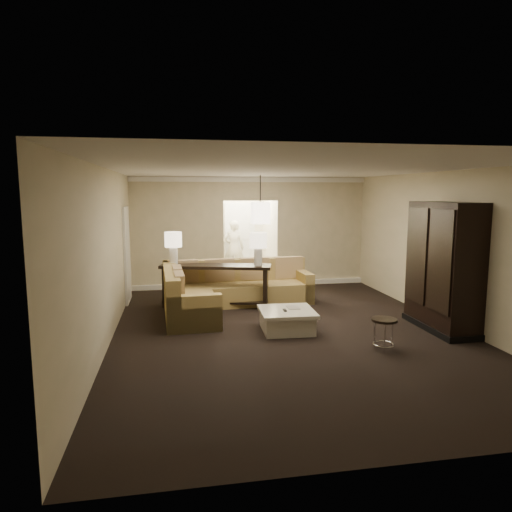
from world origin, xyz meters
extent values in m
plane|color=black|center=(0.00, 0.00, 0.00)|extent=(8.00, 8.00, 0.00)
cube|color=beige|center=(0.00, 4.00, 1.40)|extent=(6.00, 0.04, 2.80)
cube|color=beige|center=(0.00, -4.00, 1.40)|extent=(6.00, 0.04, 2.80)
cube|color=beige|center=(-3.00, 0.00, 1.40)|extent=(0.04, 8.00, 2.80)
cube|color=beige|center=(3.00, 0.00, 1.40)|extent=(0.04, 8.00, 2.80)
cube|color=white|center=(0.00, 0.00, 2.80)|extent=(6.00, 8.00, 0.02)
cube|color=white|center=(0.00, 3.95, 2.73)|extent=(6.00, 0.10, 0.12)
cube|color=white|center=(0.00, 3.95, 0.06)|extent=(6.00, 0.10, 0.12)
cube|color=white|center=(-2.97, 2.80, 1.05)|extent=(0.05, 0.90, 2.10)
cube|color=silver|center=(0.00, 5.00, 0.00)|extent=(1.40, 2.00, 0.01)
cube|color=#F7EBCA|center=(-0.70, 5.00, 1.40)|extent=(0.04, 2.00, 2.80)
cube|color=#F7EBCA|center=(0.70, 5.00, 1.40)|extent=(0.04, 2.00, 2.80)
cube|color=#F7EBCA|center=(0.00, 6.00, 1.40)|extent=(1.40, 0.04, 2.80)
cube|color=white|center=(0.00, 5.97, 1.05)|extent=(0.90, 0.05, 2.10)
cube|color=brown|center=(-0.59, 2.18, 0.22)|extent=(3.22, 1.09, 0.45)
cube|color=brown|center=(-1.65, 0.91, 0.22)|extent=(1.02, 1.52, 0.45)
cube|color=brown|center=(-0.60, 2.53, 0.69)|extent=(3.19, 0.38, 0.49)
cube|color=brown|center=(-2.02, 1.43, 0.69)|extent=(0.36, 2.56, 0.49)
cube|color=brown|center=(0.90, 2.24, 0.33)|extent=(0.25, 0.96, 0.66)
cube|color=brown|center=(-1.62, 0.27, 0.33)|extent=(0.96, 0.25, 0.66)
cube|color=#946D4F|center=(-1.77, 2.42, 0.71)|extent=(0.66, 0.20, 0.49)
cube|color=#946D4F|center=(-0.97, 2.46, 0.71)|extent=(0.66, 0.20, 0.49)
cube|color=#946D4F|center=(-0.17, 2.49, 0.71)|extent=(0.66, 0.20, 0.49)
cube|color=#946D4F|center=(0.62, 2.52, 0.71)|extent=(0.66, 0.20, 0.49)
cube|color=#946D4F|center=(-1.90, 1.54, 0.71)|extent=(0.20, 0.64, 0.49)
cube|color=#946D4F|center=(-1.87, 0.79, 0.71)|extent=(0.20, 0.64, 0.49)
cube|color=silver|center=(-0.03, 0.06, 0.16)|extent=(0.88, 0.88, 0.32)
cube|color=silver|center=(-0.03, 0.06, 0.35)|extent=(0.98, 0.98, 0.06)
cube|color=black|center=(-0.08, 0.01, 0.38)|extent=(0.05, 0.15, 0.02)
cube|color=beige|center=(0.12, 0.19, 0.38)|extent=(0.22, 0.29, 0.01)
cube|color=black|center=(-1.09, 2.00, 0.87)|extent=(2.38, 1.11, 0.06)
cube|color=black|center=(-2.11, 2.27, 0.42)|extent=(0.20, 0.48, 0.85)
cube|color=black|center=(-0.07, 1.73, 0.42)|extent=(0.20, 0.48, 0.85)
cube|color=black|center=(-1.09, 2.00, 0.13)|extent=(2.27, 1.03, 0.04)
cube|color=black|center=(2.70, -0.33, 1.12)|extent=(0.62, 1.50, 2.25)
cube|color=black|center=(2.38, -0.70, 1.29)|extent=(0.03, 0.66, 1.71)
cube|color=black|center=(2.38, 0.05, 1.29)|extent=(0.03, 0.66, 1.71)
cube|color=black|center=(2.70, -0.33, 0.05)|extent=(0.66, 1.56, 0.11)
cylinder|color=black|center=(1.21, -1.16, 0.48)|extent=(0.39, 0.39, 0.04)
torus|color=silver|center=(1.21, -1.16, 0.09)|extent=(0.33, 0.33, 0.02)
cylinder|color=silver|center=(1.36, -1.14, 0.23)|extent=(0.02, 0.02, 0.47)
cylinder|color=silver|center=(1.11, -1.04, 0.23)|extent=(0.02, 0.02, 0.47)
cylinder|color=silver|center=(1.15, -1.30, 0.23)|extent=(0.02, 0.02, 0.47)
cylinder|color=silver|center=(-1.96, 2.23, 1.08)|extent=(0.17, 0.17, 0.37)
cylinder|color=#FFE8BF|center=(-1.96, 2.23, 1.43)|extent=(0.36, 0.36, 0.32)
cylinder|color=silver|center=(-0.22, 1.77, 1.08)|extent=(0.17, 0.17, 0.37)
cylinder|color=#FFE8BF|center=(-0.22, 1.77, 1.43)|extent=(0.36, 0.36, 0.32)
cylinder|color=black|center=(0.00, 2.70, 2.50)|extent=(0.02, 0.02, 0.60)
cube|color=#F8E2C1|center=(0.00, 2.70, 1.95)|extent=(0.38, 0.38, 0.48)
imported|color=beige|center=(-0.23, 5.60, 0.89)|extent=(0.71, 0.54, 1.78)
camera|label=1|loc=(-1.94, -7.48, 2.41)|focal=32.00mm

